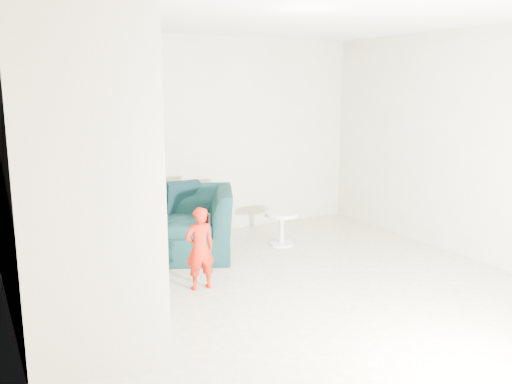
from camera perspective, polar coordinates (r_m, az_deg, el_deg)
floor at (r=5.35m, az=4.84°, el=-11.36°), size 5.50×5.50×0.00m
ceiling at (r=4.98m, az=5.37°, el=18.69°), size 5.50×5.50×0.00m
back_wall at (r=7.42m, az=-6.79°, el=5.73°), size 5.00×0.00×5.00m
left_wall at (r=4.17m, az=-24.85°, el=0.54°), size 0.00×5.50×5.50m
right_wall at (r=6.69m, az=23.28°, el=4.32°), size 0.00×5.50×5.50m
armchair at (r=6.65m, az=-7.95°, el=-3.19°), size 1.59×1.51×0.81m
toddler at (r=5.52m, az=-5.93°, el=-5.92°), size 0.32×0.21×0.85m
side_table at (r=7.01m, az=2.70°, el=-3.29°), size 0.44×0.44×0.44m
staircase at (r=4.84m, az=-19.02°, el=-2.54°), size 1.02×3.03×3.62m
cushion at (r=6.95m, az=-7.73°, el=-0.52°), size 0.43×0.20×0.43m
throw at (r=6.38m, az=-12.03°, el=-2.96°), size 0.05×0.53×0.59m
phone at (r=5.42m, az=-5.11°, el=-2.76°), size 0.03×0.05×0.10m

